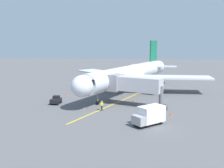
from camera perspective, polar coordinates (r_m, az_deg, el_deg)
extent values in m
plane|color=#565659|center=(63.00, 4.19, -1.28)|extent=(220.00, 220.00, 0.00)
cube|color=yellow|center=(54.33, 3.41, -2.94)|extent=(15.79, 36.94, 0.01)
cylinder|color=silver|center=(59.57, 3.67, 2.12)|extent=(16.73, 32.80, 3.80)
ellipsoid|color=silver|center=(43.88, -6.36, -0.44)|extent=(4.88, 5.09, 3.61)
cone|color=silver|center=(76.67, 9.50, 3.57)|extent=(4.32, 4.09, 3.42)
cube|color=black|center=(44.94, -5.35, 0.51)|extent=(3.60, 2.73, 0.90)
cube|color=silver|center=(60.18, 12.56, 1.41)|extent=(17.13, 5.47, 0.36)
cylinder|color=#146B47|center=(58.64, 9.21, -0.17)|extent=(3.44, 4.03, 2.30)
cylinder|color=black|center=(57.01, 8.63, -0.42)|extent=(2.01, 1.00, 2.10)
cube|color=silver|center=(66.83, -1.64, 2.38)|extent=(15.75, 15.72, 0.36)
cylinder|color=#146B47|center=(63.35, -0.73, 0.64)|extent=(3.44, 4.03, 2.30)
cylinder|color=black|center=(61.85, -1.52, 0.43)|extent=(2.01, 1.00, 2.10)
cube|color=#146B47|center=(73.57, 8.81, 6.33)|extent=(2.20, 4.56, 7.20)
cube|color=silver|center=(72.50, 11.05, 3.69)|extent=(6.58, 2.94, 0.24)
cube|color=silver|center=(74.65, 6.35, 3.96)|extent=(6.41, 6.00, 0.24)
cylinder|color=slate|center=(48.18, -3.12, -2.40)|extent=(0.24, 0.24, 2.77)
cylinder|color=black|center=(48.48, -3.11, -4.00)|extent=(0.69, 0.82, 0.70)
cylinder|color=slate|center=(61.60, 7.02, 0.27)|extent=(0.24, 0.24, 2.77)
cylinder|color=black|center=(61.82, 6.99, -1.00)|extent=(0.84, 1.19, 1.10)
cylinder|color=slate|center=(63.65, 2.66, 0.61)|extent=(0.24, 0.24, 2.77)
cylinder|color=black|center=(63.87, 2.65, -0.62)|extent=(0.84, 1.19, 1.10)
cube|color=#B7B7BC|center=(47.03, 5.23, -0.02)|extent=(9.30, 5.90, 2.50)
cube|color=gray|center=(48.96, 0.38, 0.37)|extent=(3.82, 4.04, 3.00)
cylinder|color=slate|center=(45.83, 10.37, -2.86)|extent=(0.70, 0.70, 3.90)
cube|color=#333338|center=(46.20, 10.31, -4.86)|extent=(2.00, 2.00, 0.60)
cylinder|color=#23232D|center=(44.31, -2.17, -5.13)|extent=(0.26, 0.26, 0.88)
cube|color=#D8EA19|center=(44.14, -2.18, -4.20)|extent=(0.41, 0.29, 0.60)
cube|color=silver|center=(44.14, -2.18, -4.20)|extent=(0.43, 0.30, 0.10)
sphere|color=#9E7051|center=(44.04, -2.18, -3.67)|extent=(0.22, 0.22, 0.22)
cube|color=black|center=(49.86, -11.88, -3.46)|extent=(1.66, 2.40, 0.70)
cube|color=black|center=(50.01, -11.78, -2.72)|extent=(1.16, 0.97, 0.50)
cylinder|color=black|center=(48.98, -11.50, -4.10)|extent=(0.29, 0.62, 0.60)
cylinder|color=black|center=(49.46, -12.91, -4.02)|extent=(0.29, 0.62, 0.60)
cylinder|color=black|center=(50.44, -10.85, -3.69)|extent=(0.29, 0.62, 0.60)
cylinder|color=black|center=(50.90, -12.22, -3.62)|extent=(0.29, 0.62, 0.60)
cube|color=#9E9EA3|center=(36.00, 6.10, -7.60)|extent=(2.53, 2.55, 1.20)
cube|color=black|center=(35.49, 5.26, -7.49)|extent=(1.24, 1.38, 0.70)
cube|color=silver|center=(37.14, 8.37, -6.32)|extent=(4.02, 3.88, 2.20)
cylinder|color=black|center=(35.55, 6.49, -8.83)|extent=(0.80, 0.74, 0.84)
cylinder|color=black|center=(36.48, 5.10, -8.34)|extent=(0.80, 0.74, 0.84)
cylinder|color=black|center=(37.69, 10.13, -7.87)|extent=(0.80, 0.74, 0.84)
cylinder|color=black|center=(38.56, 8.74, -7.44)|extent=(0.80, 0.74, 0.84)
cone|color=#F2590F|center=(50.94, 4.67, -3.46)|extent=(0.32, 0.32, 0.55)
cone|color=#F2590F|center=(50.32, -11.64, -3.78)|extent=(0.32, 0.32, 0.55)
cone|color=#F2590F|center=(42.54, 12.42, -6.18)|extent=(0.32, 0.32, 0.55)
cone|color=#F2590F|center=(59.16, -9.63, -1.79)|extent=(0.32, 0.32, 0.55)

